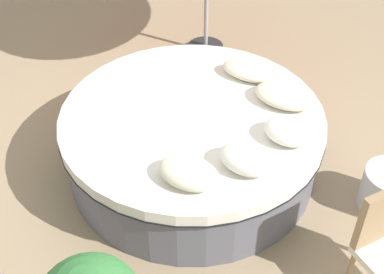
{
  "coord_description": "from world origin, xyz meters",
  "views": [
    {
      "loc": [
        -1.74,
        3.24,
        3.59
      ],
      "look_at": [
        0.0,
        0.0,
        0.4
      ],
      "focal_mm": 49.82,
      "sensor_mm": 36.0,
      "label": 1
    }
  ],
  "objects_px": {
    "throw_pillow_0": "(189,173)",
    "throw_pillow_1": "(248,158)",
    "throw_pillow_3": "(285,96)",
    "throw_pillow_4": "(250,71)",
    "round_bed": "(192,142)",
    "throw_pillow_2": "(289,131)"
  },
  "relations": [
    {
      "from": "round_bed",
      "to": "throw_pillow_3",
      "type": "height_order",
      "value": "throw_pillow_3"
    },
    {
      "from": "throw_pillow_0",
      "to": "throw_pillow_3",
      "type": "height_order",
      "value": "throw_pillow_0"
    },
    {
      "from": "throw_pillow_1",
      "to": "throw_pillow_3",
      "type": "distance_m",
      "value": 0.94
    },
    {
      "from": "throw_pillow_0",
      "to": "round_bed",
      "type": "bearing_deg",
      "value": -63.41
    },
    {
      "from": "throw_pillow_0",
      "to": "throw_pillow_2",
      "type": "bearing_deg",
      "value": -121.69
    },
    {
      "from": "round_bed",
      "to": "throw_pillow_2",
      "type": "distance_m",
      "value": 0.96
    },
    {
      "from": "throw_pillow_1",
      "to": "throw_pillow_4",
      "type": "bearing_deg",
      "value": -67.01
    },
    {
      "from": "round_bed",
      "to": "throw_pillow_4",
      "type": "xyz_separation_m",
      "value": [
        -0.21,
        -0.77,
        0.4
      ]
    },
    {
      "from": "throw_pillow_2",
      "to": "throw_pillow_3",
      "type": "bearing_deg",
      "value": -65.73
    },
    {
      "from": "throw_pillow_4",
      "to": "throw_pillow_3",
      "type": "bearing_deg",
      "value": 154.01
    },
    {
      "from": "throw_pillow_0",
      "to": "throw_pillow_1",
      "type": "height_order",
      "value": "throw_pillow_1"
    },
    {
      "from": "throw_pillow_0",
      "to": "throw_pillow_1",
      "type": "bearing_deg",
      "value": -134.89
    },
    {
      "from": "throw_pillow_1",
      "to": "throw_pillow_2",
      "type": "xyz_separation_m",
      "value": [
        -0.16,
        -0.47,
        -0.01
      ]
    },
    {
      "from": "throw_pillow_0",
      "to": "throw_pillow_3",
      "type": "xyz_separation_m",
      "value": [
        -0.29,
        -1.28,
        -0.01
      ]
    },
    {
      "from": "throw_pillow_0",
      "to": "throw_pillow_1",
      "type": "xyz_separation_m",
      "value": [
        -0.34,
        -0.34,
        0.02
      ]
    },
    {
      "from": "round_bed",
      "to": "throw_pillow_1",
      "type": "relative_size",
      "value": 5.2
    },
    {
      "from": "throw_pillow_3",
      "to": "throw_pillow_4",
      "type": "distance_m",
      "value": 0.49
    },
    {
      "from": "throw_pillow_3",
      "to": "throw_pillow_1",
      "type": "bearing_deg",
      "value": 92.87
    },
    {
      "from": "round_bed",
      "to": "throw_pillow_2",
      "type": "xyz_separation_m",
      "value": [
        -0.87,
        -0.08,
        0.42
      ]
    },
    {
      "from": "throw_pillow_0",
      "to": "throw_pillow_3",
      "type": "bearing_deg",
      "value": -102.83
    },
    {
      "from": "throw_pillow_1",
      "to": "throw_pillow_3",
      "type": "relative_size",
      "value": 0.81
    },
    {
      "from": "throw_pillow_3",
      "to": "throw_pillow_4",
      "type": "xyz_separation_m",
      "value": [
        0.44,
        -0.22,
        -0.01
      ]
    }
  ]
}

